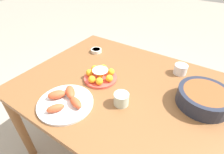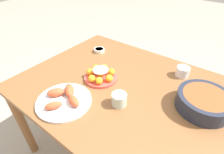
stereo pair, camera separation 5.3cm
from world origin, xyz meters
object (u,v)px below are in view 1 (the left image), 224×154
(serving_bowl, at_px, (204,98))
(cup_near, at_px, (121,99))
(cake_plate, at_px, (100,75))
(cup_far, at_px, (180,69))
(seafood_platter, at_px, (65,101))
(dining_table, at_px, (123,96))
(sauce_bowl, at_px, (96,50))

(serving_bowl, bearing_deg, cup_near, -146.55)
(cup_near, bearing_deg, cake_plate, 152.94)
(cup_far, bearing_deg, cake_plate, -139.61)
(cup_near, bearing_deg, seafood_platter, -146.78)
(dining_table, height_order, seafood_platter, seafood_platter)
(serving_bowl, bearing_deg, cake_plate, -168.10)
(sauce_bowl, bearing_deg, cup_far, 6.70)
(dining_table, height_order, cup_near, cup_near)
(seafood_platter, bearing_deg, cup_near, 33.22)
(dining_table, xyz_separation_m, cup_near, (0.07, -0.15, 0.12))
(cake_plate, bearing_deg, dining_table, 10.59)
(cake_plate, bearing_deg, cup_far, 40.39)
(cake_plate, height_order, seafood_platter, cake_plate)
(seafood_platter, height_order, cup_near, cup_near)
(serving_bowl, height_order, cup_far, serving_bowl)
(cake_plate, height_order, serving_bowl, serving_bowl)
(seafood_platter, bearing_deg, dining_table, 59.21)
(cake_plate, bearing_deg, cup_near, -27.06)
(cake_plate, bearing_deg, serving_bowl, 11.90)
(dining_table, bearing_deg, cake_plate, -169.41)
(cup_far, bearing_deg, sauce_bowl, -173.30)
(dining_table, relative_size, cup_near, 15.66)
(seafood_platter, bearing_deg, cup_far, 55.42)
(serving_bowl, bearing_deg, sauce_bowl, 170.05)
(sauce_bowl, bearing_deg, seafood_platter, -68.67)
(dining_table, relative_size, sauce_bowl, 14.93)
(cake_plate, xyz_separation_m, cup_far, (0.42, 0.35, 0.00))
(sauce_bowl, bearing_deg, cake_plate, -48.33)
(sauce_bowl, distance_m, cup_far, 0.67)
(dining_table, height_order, cake_plate, cake_plate)
(serving_bowl, distance_m, cup_near, 0.45)
(sauce_bowl, relative_size, cup_far, 1.00)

